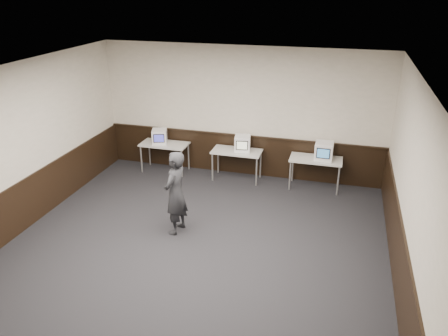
# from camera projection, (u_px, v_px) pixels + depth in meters

# --- Properties ---
(floor) EXTENTS (8.00, 8.00, 0.00)m
(floor) POSITION_uv_depth(u_px,v_px,m) (187.00, 261.00, 7.72)
(floor) COLOR black
(floor) RESTS_ON ground
(ceiling) EXTENTS (8.00, 8.00, 0.00)m
(ceiling) POSITION_uv_depth(u_px,v_px,m) (180.00, 81.00, 6.45)
(ceiling) COLOR white
(ceiling) RESTS_ON back_wall
(back_wall) EXTENTS (7.00, 0.00, 7.00)m
(back_wall) POSITION_uv_depth(u_px,v_px,m) (241.00, 112.00, 10.62)
(back_wall) COLOR beige
(back_wall) RESTS_ON ground
(left_wall) EXTENTS (0.00, 8.00, 8.00)m
(left_wall) POSITION_uv_depth(u_px,v_px,m) (3.00, 157.00, 7.95)
(left_wall) COLOR beige
(left_wall) RESTS_ON ground
(right_wall) EXTENTS (0.00, 8.00, 8.00)m
(right_wall) POSITION_uv_depth(u_px,v_px,m) (414.00, 206.00, 6.23)
(right_wall) COLOR beige
(right_wall) RESTS_ON ground
(wainscot_back) EXTENTS (6.98, 0.04, 1.00)m
(wainscot_back) POSITION_uv_depth(u_px,v_px,m) (240.00, 155.00, 11.04)
(wainscot_back) COLOR black
(wainscot_back) RESTS_ON back_wall
(wainscot_left) EXTENTS (0.04, 7.98, 1.00)m
(wainscot_left) POSITION_uv_depth(u_px,v_px,m) (16.00, 210.00, 8.38)
(wainscot_left) COLOR black
(wainscot_left) RESTS_ON left_wall
(wainscot_right) EXTENTS (0.04, 7.98, 1.00)m
(wainscot_right) POSITION_uv_depth(u_px,v_px,m) (400.00, 270.00, 6.67)
(wainscot_right) COLOR black
(wainscot_right) RESTS_ON right_wall
(wainscot_rail) EXTENTS (6.98, 0.06, 0.04)m
(wainscot_rail) POSITION_uv_depth(u_px,v_px,m) (240.00, 135.00, 10.82)
(wainscot_rail) COLOR black
(wainscot_rail) RESTS_ON wainscot_back
(desk_left) EXTENTS (1.20, 0.60, 0.75)m
(desk_left) POSITION_uv_depth(u_px,v_px,m) (164.00, 146.00, 11.10)
(desk_left) COLOR beige
(desk_left) RESTS_ON ground
(desk_center) EXTENTS (1.20, 0.60, 0.75)m
(desk_center) POSITION_uv_depth(u_px,v_px,m) (237.00, 153.00, 10.64)
(desk_center) COLOR beige
(desk_center) RESTS_ON ground
(desk_right) EXTENTS (1.20, 0.60, 0.75)m
(desk_right) POSITION_uv_depth(u_px,v_px,m) (316.00, 161.00, 10.17)
(desk_right) COLOR beige
(desk_right) RESTS_ON ground
(emac_left) EXTENTS (0.47, 0.48, 0.36)m
(emac_left) POSITION_uv_depth(u_px,v_px,m) (160.00, 136.00, 11.01)
(emac_left) COLOR white
(emac_left) RESTS_ON desk_left
(emac_center) EXTENTS (0.44, 0.45, 0.38)m
(emac_center) POSITION_uv_depth(u_px,v_px,m) (243.00, 143.00, 10.54)
(emac_center) COLOR white
(emac_center) RESTS_ON desk_center
(emac_right) EXTENTS (0.42, 0.45, 0.41)m
(emac_right) POSITION_uv_depth(u_px,v_px,m) (324.00, 151.00, 10.02)
(emac_right) COLOR white
(emac_right) RESTS_ON desk_right
(person) EXTENTS (0.48, 0.66, 1.67)m
(person) POSITION_uv_depth(u_px,v_px,m) (176.00, 193.00, 8.31)
(person) COLOR #222327
(person) RESTS_ON ground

